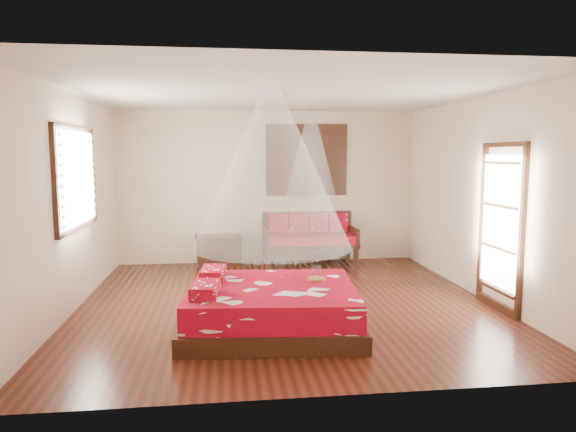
# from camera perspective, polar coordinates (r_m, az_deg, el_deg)

# --- Properties ---
(room) EXTENTS (5.54, 5.54, 2.84)m
(room) POSITION_cam_1_polar(r_m,az_deg,el_deg) (6.82, -0.26, 1.76)
(room) COLOR black
(room) RESTS_ON ground
(bed) EXTENTS (2.14, 1.97, 0.63)m
(bed) POSITION_cam_1_polar(r_m,az_deg,el_deg) (6.03, -1.89, -10.07)
(bed) COLOR black
(bed) RESTS_ON floor
(daybed) EXTENTS (1.68, 0.75, 0.94)m
(daybed) POSITION_cam_1_polar(r_m,az_deg,el_deg) (9.37, 2.37, -2.26)
(daybed) COLOR black
(daybed) RESTS_ON floor
(storage_chest) EXTENTS (0.85, 0.66, 0.55)m
(storage_chest) POSITION_cam_1_polar(r_m,az_deg,el_deg) (9.36, -7.74, -3.84)
(storage_chest) COLOR black
(storage_chest) RESTS_ON floor
(shutter_panel) EXTENTS (1.52, 0.06, 1.32)m
(shutter_panel) POSITION_cam_1_polar(r_m,az_deg,el_deg) (9.59, 2.08, 6.24)
(shutter_panel) COLOR black
(shutter_panel) RESTS_ON wall_back
(window_left) EXTENTS (0.10, 1.74, 1.34)m
(window_left) POSITION_cam_1_polar(r_m,az_deg,el_deg) (7.21, -22.42, 3.91)
(window_left) COLOR black
(window_left) RESTS_ON wall_left
(glazed_door) EXTENTS (0.08, 1.02, 2.16)m
(glazed_door) POSITION_cam_1_polar(r_m,az_deg,el_deg) (7.14, 22.54, -1.20)
(glazed_door) COLOR black
(glazed_door) RESTS_ON floor
(wine_tray) EXTENTS (0.23, 0.23, 0.19)m
(wine_tray) POSITION_cam_1_polar(r_m,az_deg,el_deg) (6.21, 3.17, -6.72)
(wine_tray) COLOR brown
(wine_tray) RESTS_ON bed
(mosquito_net_main) EXTENTS (1.81, 1.81, 1.80)m
(mosquito_net_main) POSITION_cam_1_polar(r_m,az_deg,el_deg) (5.77, -1.79, 5.30)
(mosquito_net_main) COLOR white
(mosquito_net_main) RESTS_ON ceiling
(mosquito_net_daybed) EXTENTS (0.91, 0.91, 1.50)m
(mosquito_net_daybed) POSITION_cam_1_polar(r_m,az_deg,el_deg) (9.12, 2.55, 6.83)
(mosquito_net_daybed) COLOR white
(mosquito_net_daybed) RESTS_ON ceiling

